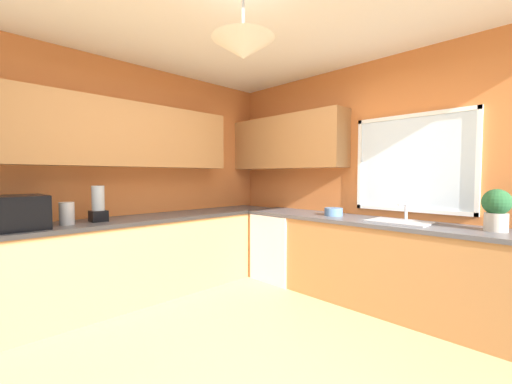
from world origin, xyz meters
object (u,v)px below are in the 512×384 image
at_px(microwave, 21,212).
at_px(kettle, 67,213).
at_px(sink_assembly, 400,221).
at_px(bowl, 334,212).
at_px(potted_plant, 496,208).
at_px(blender_appliance, 98,205).
at_px(dishwasher, 282,246).

bearing_deg(microwave, kettle, 86.68).
relative_size(kettle, sink_assembly, 0.38).
xyz_separation_m(kettle, bowl, (1.39, 2.38, -0.06)).
distance_m(potted_plant, blender_appliance, 3.61).
height_order(potted_plant, blender_appliance, blender_appliance).
bearing_deg(kettle, blender_appliance, 94.01).
distance_m(dishwasher, bowl, 0.91).
height_order(kettle, bowl, kettle).
bearing_deg(kettle, dishwasher, 74.74).
bearing_deg(blender_appliance, potted_plant, 36.34).
bearing_deg(sink_assembly, bowl, -179.47).
distance_m(dishwasher, blender_appliance, 2.25).
height_order(dishwasher, sink_assembly, sink_assembly).
distance_m(microwave, kettle, 0.35).
height_order(kettle, sink_assembly, kettle).
bearing_deg(dishwasher, kettle, -105.26).
bearing_deg(dishwasher, bowl, 2.31).
distance_m(kettle, sink_assembly, 3.20).
relative_size(microwave, sink_assembly, 0.85).
relative_size(kettle, bowl, 1.03).
height_order(dishwasher, blender_appliance, blender_appliance).
height_order(microwave, kettle, microwave).
relative_size(dishwasher, potted_plant, 2.42).
bearing_deg(sink_assembly, microwave, -128.25).
xyz_separation_m(sink_assembly, potted_plant, (0.76, 0.04, 0.18)).
xyz_separation_m(bowl, blender_appliance, (-1.41, -2.09, 0.12)).
bearing_deg(potted_plant, blender_appliance, -143.66).
height_order(dishwasher, potted_plant, potted_plant).
distance_m(bowl, blender_appliance, 2.52).
relative_size(dishwasher, blender_appliance, 2.35).
xyz_separation_m(potted_plant, blender_appliance, (-2.91, -2.14, -0.03)).
height_order(sink_assembly, bowl, sink_assembly).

